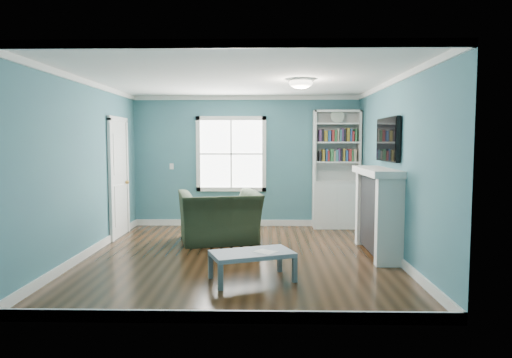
{
  "coord_description": "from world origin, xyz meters",
  "views": [
    {
      "loc": [
        0.39,
        -6.62,
        1.69
      ],
      "look_at": [
        0.24,
        0.4,
        1.12
      ],
      "focal_mm": 32.0,
      "sensor_mm": 36.0,
      "label": 1
    }
  ],
  "objects": [
    {
      "name": "ceiling_fixture",
      "position": [
        0.9,
        0.1,
        2.55
      ],
      "size": [
        0.38,
        0.38,
        0.15
      ],
      "color": "white",
      "rests_on": "room_walls"
    },
    {
      "name": "trim",
      "position": [
        0.0,
        0.0,
        1.24
      ],
      "size": [
        4.5,
        5.0,
        2.6
      ],
      "color": "white",
      "rests_on": "ground"
    },
    {
      "name": "coffee_table",
      "position": [
        0.22,
        -1.16,
        0.31
      ],
      "size": [
        1.1,
        0.84,
        0.36
      ],
      "rotation": [
        0.0,
        0.0,
        0.36
      ],
      "color": "#4F585F",
      "rests_on": "ground"
    },
    {
      "name": "bookshelf",
      "position": [
        1.77,
        2.3,
        0.92
      ],
      "size": [
        0.9,
        0.35,
        2.31
      ],
      "color": "silver",
      "rests_on": "ground"
    },
    {
      "name": "paper_sheet",
      "position": [
        0.39,
        -1.16,
        0.36
      ],
      "size": [
        0.31,
        0.31,
        0.0
      ],
      "primitive_type": "cube",
      "rotation": [
        0.0,
        0.0,
        0.9
      ],
      "color": "white",
      "rests_on": "coffee_table"
    },
    {
      "name": "recliner",
      "position": [
        -0.39,
        0.99,
        0.57
      ],
      "size": [
        1.48,
        1.14,
        1.14
      ],
      "primitive_type": "imported",
      "rotation": [
        0.0,
        0.0,
        -2.9
      ],
      "color": "black",
      "rests_on": "ground"
    },
    {
      "name": "room_walls",
      "position": [
        0.0,
        0.0,
        1.58
      ],
      "size": [
        5.0,
        5.0,
        5.0
      ],
      "color": "#3E6A7D",
      "rests_on": "ground"
    },
    {
      "name": "tv",
      "position": [
        2.2,
        0.2,
        1.72
      ],
      "size": [
        0.06,
        1.1,
        0.65
      ],
      "primitive_type": "cube",
      "color": "black",
      "rests_on": "fireplace"
    },
    {
      "name": "fireplace",
      "position": [
        2.08,
        0.2,
        0.64
      ],
      "size": [
        0.44,
        1.58,
        1.3
      ],
      "color": "black",
      "rests_on": "ground"
    },
    {
      "name": "light_switch",
      "position": [
        -1.5,
        2.48,
        1.2
      ],
      "size": [
        0.08,
        0.01,
        0.12
      ],
      "primitive_type": "cube",
      "color": "white",
      "rests_on": "room_walls"
    },
    {
      "name": "floor",
      "position": [
        0.0,
        0.0,
        0.0
      ],
      "size": [
        5.0,
        5.0,
        0.0
      ],
      "primitive_type": "plane",
      "color": "black",
      "rests_on": "ground"
    },
    {
      "name": "window",
      "position": [
        -0.3,
        2.49,
        1.45
      ],
      "size": [
        1.4,
        0.06,
        1.5
      ],
      "color": "white",
      "rests_on": "room_walls"
    },
    {
      "name": "door",
      "position": [
        -2.22,
        1.4,
        1.07
      ],
      "size": [
        0.12,
        0.98,
        2.17
      ],
      "color": "silver",
      "rests_on": "ground"
    }
  ]
}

